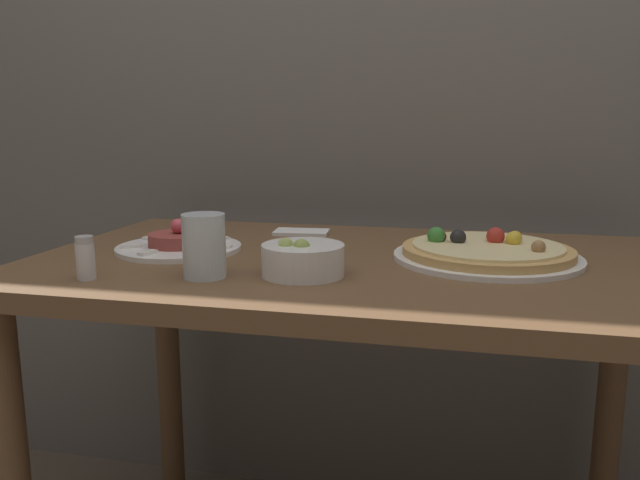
# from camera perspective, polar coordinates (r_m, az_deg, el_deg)

# --- Properties ---
(back_wall) EXTENTS (8.00, 0.05, 2.60)m
(back_wall) POSITION_cam_1_polar(r_m,az_deg,el_deg) (1.65, 6.29, 19.86)
(back_wall) COLOR slate
(back_wall) RESTS_ON ground_plane
(dining_table) EXTENTS (1.21, 0.71, 0.79)m
(dining_table) POSITION_cam_1_polar(r_m,az_deg,el_deg) (1.21, 2.94, -7.27)
(dining_table) COLOR brown
(dining_table) RESTS_ON ground_plane
(pizza_plate) EXTENTS (0.34, 0.34, 0.06)m
(pizza_plate) POSITION_cam_1_polar(r_m,az_deg,el_deg) (1.20, 14.97, -1.06)
(pizza_plate) COLOR white
(pizza_plate) RESTS_ON dining_table
(tartare_plate) EXTENTS (0.25, 0.25, 0.06)m
(tartare_plate) POSITION_cam_1_polar(r_m,az_deg,el_deg) (1.27, -12.78, -0.40)
(tartare_plate) COLOR white
(tartare_plate) RESTS_ON dining_table
(small_bowl) EXTENTS (0.14, 0.14, 0.06)m
(small_bowl) POSITION_cam_1_polar(r_m,az_deg,el_deg) (1.04, -1.65, -1.74)
(small_bowl) COLOR white
(small_bowl) RESTS_ON dining_table
(drinking_glass) EXTENTS (0.07, 0.07, 0.11)m
(drinking_glass) POSITION_cam_1_polar(r_m,az_deg,el_deg) (1.04, -10.56, -0.53)
(drinking_glass) COLOR silver
(drinking_glass) RESTS_ON dining_table
(napkin) EXTENTS (0.13, 0.08, 0.01)m
(napkin) POSITION_cam_1_polar(r_m,az_deg,el_deg) (1.42, -1.70, 0.72)
(napkin) COLOR white
(napkin) RESTS_ON dining_table
(salt_shaker) EXTENTS (0.03, 0.03, 0.07)m
(salt_shaker) POSITION_cam_1_polar(r_m,az_deg,el_deg) (1.08, -20.67, -1.57)
(salt_shaker) COLOR silver
(salt_shaker) RESTS_ON dining_table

